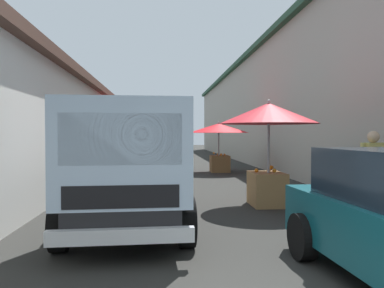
% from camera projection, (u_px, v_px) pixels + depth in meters
% --- Properties ---
extents(ground, '(90.00, 90.00, 0.00)m').
position_uv_depth(ground, '(189.00, 175.00, 15.64)').
color(ground, '#282826').
extents(building_left_whitewash, '(49.80, 7.50, 3.49)m').
position_uv_depth(building_left_whitewash, '(26.00, 131.00, 17.28)').
color(building_left_whitewash, silver).
rests_on(building_left_whitewash, ground).
extents(building_right_concrete, '(49.80, 7.50, 6.01)m').
position_uv_depth(building_right_concrete, '(336.00, 105.00, 18.36)').
color(building_right_concrete, '#A39E93').
rests_on(building_right_concrete, ground).
extents(fruit_stall_far_left, '(2.39, 2.39, 2.28)m').
position_uv_depth(fruit_stall_far_left, '(127.00, 132.00, 16.83)').
color(fruit_stall_far_left, '#9E9EA3').
rests_on(fruit_stall_far_left, ground).
extents(fruit_stall_far_right, '(2.56, 2.56, 2.16)m').
position_uv_depth(fruit_stall_far_right, '(219.00, 134.00, 16.62)').
color(fruit_stall_far_right, '#9E9EA3').
rests_on(fruit_stall_far_right, ground).
extents(fruit_stall_near_left, '(2.23, 2.23, 2.39)m').
position_uv_depth(fruit_stall_near_left, '(268.00, 127.00, 8.76)').
color(fruit_stall_near_left, '#9E9EA3').
rests_on(fruit_stall_near_left, ground).
extents(delivery_truck, '(5.00, 2.15, 2.08)m').
position_uv_depth(delivery_truck, '(126.00, 171.00, 6.13)').
color(delivery_truck, black).
rests_on(delivery_truck, ground).
extents(vendor_by_crates, '(0.36, 0.62, 1.68)m').
position_uv_depth(vendor_by_crates, '(373.00, 167.00, 7.59)').
color(vendor_by_crates, '#232328').
rests_on(vendor_by_crates, ground).
extents(vendor_in_shade, '(0.27, 0.66, 1.69)m').
position_uv_depth(vendor_in_shade, '(143.00, 147.00, 19.26)').
color(vendor_in_shade, '#232328').
rests_on(vendor_in_shade, ground).
extents(plastic_stool, '(0.30, 0.30, 0.43)m').
position_uv_depth(plastic_stool, '(143.00, 173.00, 13.01)').
color(plastic_stool, red).
rests_on(plastic_stool, ground).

